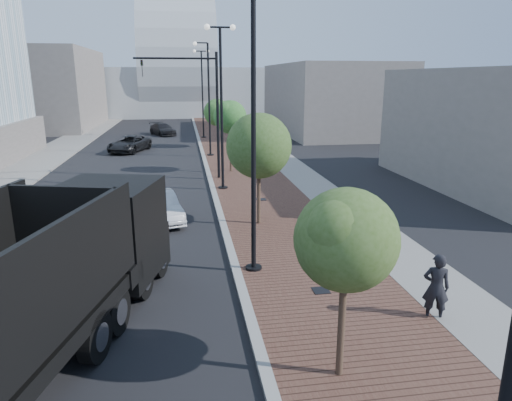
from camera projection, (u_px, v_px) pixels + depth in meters
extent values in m
cube|color=#4C2D23|center=(236.00, 145.00, 44.81)|extent=(7.00, 140.00, 0.12)
cube|color=slate|center=(263.00, 144.00, 45.22)|extent=(2.40, 140.00, 0.13)
cube|color=gray|center=(201.00, 146.00, 44.28)|extent=(0.30, 140.00, 0.14)
cube|color=slate|center=(59.00, 149.00, 42.31)|extent=(4.00, 140.00, 0.12)
cube|color=black|center=(109.00, 230.00, 14.14)|extent=(3.49, 3.57, 2.94)
cube|color=black|center=(129.00, 243.00, 15.83)|extent=(2.77, 1.25, 1.47)
cube|color=black|center=(89.00, 272.00, 12.89)|extent=(2.96, 1.61, 0.57)
cube|color=black|center=(4.00, 327.00, 7.05)|extent=(2.84, 10.07, 2.26)
cube|color=black|center=(66.00, 230.00, 11.55)|extent=(2.76, 0.87, 2.26)
cylinder|color=black|center=(67.00, 275.00, 14.02)|extent=(0.65, 1.29, 1.24)
cylinder|color=silver|center=(67.00, 275.00, 14.02)|extent=(0.55, 0.75, 0.68)
cylinder|color=black|center=(142.00, 279.00, 13.78)|extent=(0.65, 1.29, 1.24)
cylinder|color=silver|center=(142.00, 279.00, 13.78)|extent=(0.55, 0.75, 0.68)
cylinder|color=black|center=(91.00, 256.00, 15.56)|extent=(0.65, 1.29, 1.24)
cylinder|color=silver|center=(91.00, 256.00, 15.56)|extent=(0.55, 0.75, 0.68)
cylinder|color=black|center=(158.00, 259.00, 15.31)|extent=(0.65, 1.29, 1.24)
cylinder|color=silver|center=(158.00, 259.00, 15.31)|extent=(0.55, 0.75, 0.68)
cylinder|color=black|center=(0.00, 331.00, 10.95)|extent=(0.65, 1.29, 1.24)
cylinder|color=silver|center=(0.00, 331.00, 10.95)|extent=(0.55, 0.75, 0.68)
cylinder|color=black|center=(95.00, 337.00, 10.71)|extent=(0.65, 1.29, 1.24)
cylinder|color=silver|center=(95.00, 337.00, 10.71)|extent=(0.55, 0.75, 0.68)
cylinder|color=black|center=(29.00, 307.00, 12.10)|extent=(0.65, 1.29, 1.24)
cylinder|color=silver|center=(29.00, 307.00, 12.10)|extent=(0.55, 0.75, 0.68)
cylinder|color=black|center=(115.00, 311.00, 11.86)|extent=(0.65, 1.29, 1.24)
cylinder|color=silver|center=(115.00, 311.00, 11.86)|extent=(0.55, 0.75, 0.68)
imported|color=silver|center=(160.00, 207.00, 21.25)|extent=(2.47, 4.34, 1.35)
imported|color=black|center=(129.00, 144.00, 40.98)|extent=(3.96, 5.62, 1.42)
imported|color=black|center=(163.00, 129.00, 52.87)|extent=(3.58, 4.97, 1.34)
imported|color=black|center=(436.00, 287.00, 12.43)|extent=(0.83, 0.70, 1.94)
cylinder|color=black|center=(254.00, 269.00, 15.76)|extent=(0.56, 0.56, 0.20)
cylinder|color=black|center=(253.00, 138.00, 14.58)|extent=(0.16, 0.16, 9.00)
cylinder|color=black|center=(223.00, 188.00, 27.20)|extent=(0.56, 0.56, 0.20)
cylinder|color=black|center=(222.00, 111.00, 26.02)|extent=(0.16, 0.16, 9.00)
cylinder|color=black|center=(220.00, 27.00, 24.85)|extent=(1.40, 0.10, 0.10)
sphere|color=silver|center=(207.00, 27.00, 24.74)|extent=(0.32, 0.32, 0.32)
sphere|color=silver|center=(233.00, 27.00, 24.95)|extent=(0.32, 0.32, 0.32)
cylinder|color=black|center=(211.00, 155.00, 38.64)|extent=(0.56, 0.56, 0.20)
cylinder|color=black|center=(209.00, 101.00, 37.46)|extent=(0.16, 0.16, 9.00)
cylinder|color=black|center=(201.00, 43.00, 36.21)|extent=(1.00, 0.10, 0.10)
sphere|color=silver|center=(195.00, 44.00, 36.16)|extent=(0.32, 0.32, 0.32)
cylinder|color=black|center=(204.00, 137.00, 50.08)|extent=(0.56, 0.56, 0.20)
cylinder|color=black|center=(203.00, 95.00, 48.90)|extent=(0.16, 0.16, 9.00)
cylinder|color=black|center=(201.00, 51.00, 47.73)|extent=(1.40, 0.10, 0.10)
sphere|color=silver|center=(194.00, 51.00, 47.62)|extent=(0.32, 0.32, 0.32)
sphere|color=silver|center=(208.00, 51.00, 47.84)|extent=(0.32, 0.32, 0.32)
cylinder|color=black|center=(218.00, 118.00, 29.04)|extent=(0.18, 0.18, 8.00)
cylinder|color=black|center=(175.00, 58.00, 27.73)|extent=(5.00, 0.12, 0.12)
imported|color=black|center=(142.00, 68.00, 27.58)|extent=(0.16, 0.20, 1.00)
cylinder|color=#382619|center=(342.00, 316.00, 9.82)|extent=(0.16, 0.16, 3.06)
sphere|color=#344F1B|center=(346.00, 240.00, 9.36)|extent=(2.17, 2.17, 2.17)
sphere|color=#344F1B|center=(359.00, 244.00, 9.77)|extent=(1.52, 1.52, 1.52)
sphere|color=#344F1B|center=(338.00, 231.00, 8.95)|extent=(1.30, 1.30, 1.30)
cylinder|color=#382619|center=(259.00, 189.00, 20.27)|extent=(0.16, 0.16, 3.38)
sphere|color=#2E4B1A|center=(259.00, 146.00, 19.76)|extent=(2.85, 2.85, 2.85)
sphere|color=#2E4B1A|center=(267.00, 150.00, 20.17)|extent=(1.99, 1.99, 1.99)
sphere|color=#2E4B1A|center=(253.00, 139.00, 19.34)|extent=(1.71, 1.71, 1.71)
cylinder|color=#382619|center=(231.00, 147.00, 31.68)|extent=(0.16, 0.16, 3.61)
sphere|color=#296221|center=(230.00, 117.00, 31.14)|extent=(2.27, 2.27, 2.27)
sphere|color=#296221|center=(236.00, 120.00, 31.55)|extent=(1.59, 1.59, 1.59)
sphere|color=#296221|center=(226.00, 112.00, 30.71)|extent=(1.36, 1.36, 1.36)
cylinder|color=#382619|center=(217.00, 131.00, 43.18)|extent=(0.16, 0.16, 3.09)
sphere|color=#2B5B1F|center=(217.00, 112.00, 42.72)|extent=(2.50, 2.50, 2.50)
sphere|color=#2B5B1F|center=(221.00, 114.00, 43.13)|extent=(1.75, 1.75, 1.75)
sphere|color=#2B5B1F|center=(214.00, 109.00, 42.31)|extent=(1.50, 1.50, 1.50)
cube|color=#A6ACB0|center=(179.00, 91.00, 85.85)|extent=(50.00, 28.00, 8.00)
cube|color=#69625E|center=(37.00, 89.00, 59.03)|extent=(14.00, 20.00, 10.00)
cube|color=slate|center=(329.00, 98.00, 55.21)|extent=(12.00, 22.00, 8.00)
cube|color=black|center=(321.00, 290.00, 14.12)|extent=(0.50, 0.50, 0.02)
cube|color=black|center=(261.00, 199.00, 24.61)|extent=(0.50, 0.50, 0.02)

